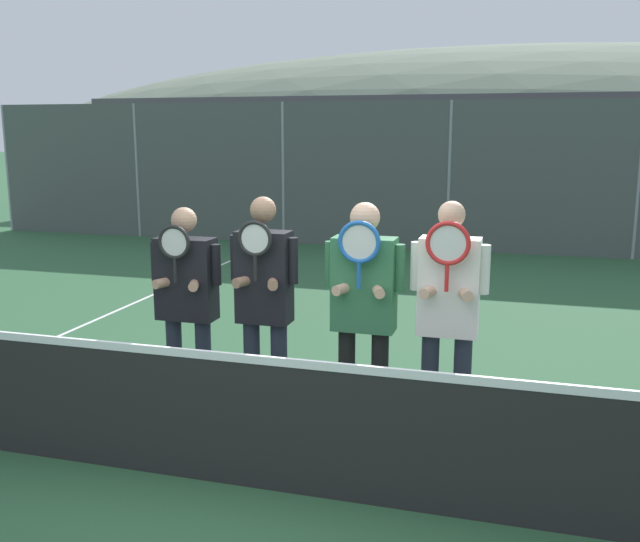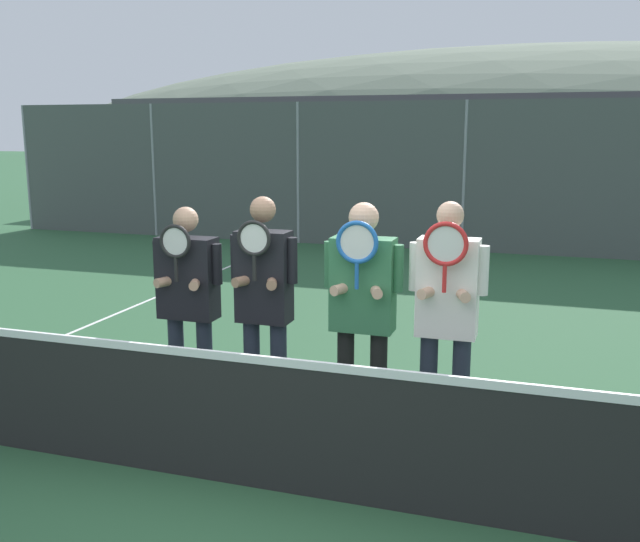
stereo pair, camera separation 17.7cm
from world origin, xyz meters
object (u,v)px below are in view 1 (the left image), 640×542
object	(u,v)px
player_center_left	(264,298)
car_left_of_center	(421,190)
player_rightmost	(448,309)
player_center_right	(364,302)
car_far_left	(233,189)
player_leftmost	(186,295)

from	to	relation	value
player_center_left	car_left_of_center	bearing A→B (deg)	92.48
player_center_left	player_rightmost	size ratio (longest dim) A/B	1.00
player_center_left	player_center_right	xyz separation A→B (m)	(0.78, 0.03, 0.02)
player_center_left	player_center_right	bearing A→B (deg)	2.28
car_far_left	car_left_of_center	bearing A→B (deg)	-1.77
player_center_left	car_far_left	xyz separation A→B (m)	(-5.41, 12.04, -0.22)
player_center_left	player_leftmost	bearing A→B (deg)	172.60
player_center_right	car_far_left	bearing A→B (deg)	117.27
player_center_left	player_rightmost	distance (m)	1.40
player_center_right	car_far_left	size ratio (longest dim) A/B	0.43
player_center_right	car_far_left	xyz separation A→B (m)	(-6.19, 12.01, -0.24)
car_far_left	car_left_of_center	distance (m)	4.90
player_rightmost	car_left_of_center	distance (m)	12.00
player_center_left	player_center_right	world-z (taller)	player_center_left
player_leftmost	player_center_left	size ratio (longest dim) A/B	0.94
player_center_right	player_center_left	bearing A→B (deg)	-177.72
player_rightmost	player_center_right	bearing A→B (deg)	-178.78
player_center_left	car_far_left	bearing A→B (deg)	114.19
player_leftmost	car_far_left	bearing A→B (deg)	111.48
player_center_right	car_left_of_center	world-z (taller)	car_left_of_center
player_leftmost	player_center_right	bearing A→B (deg)	-2.35
player_center_left	car_left_of_center	world-z (taller)	car_left_of_center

